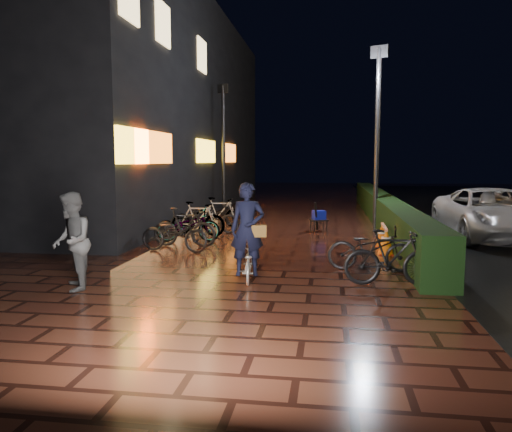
% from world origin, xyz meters
% --- Properties ---
extents(ground, '(80.00, 80.00, 0.00)m').
position_xyz_m(ground, '(0.00, 0.00, 0.00)').
color(ground, '#381911').
rests_on(ground, ground).
extents(hedge, '(0.70, 20.00, 1.00)m').
position_xyz_m(hedge, '(3.30, 8.00, 0.50)').
color(hedge, black).
rests_on(hedge, ground).
extents(bystander_person, '(0.95, 1.03, 1.71)m').
position_xyz_m(bystander_person, '(-2.95, -2.57, 0.85)').
color(bystander_person, '#535356').
rests_on(bystander_person, ground).
extents(van, '(2.49, 5.22, 1.44)m').
position_xyz_m(van, '(6.02, 4.47, 0.73)').
color(van, silver).
rests_on(van, ground).
extents(storefront_block, '(12.09, 22.00, 9.00)m').
position_xyz_m(storefront_block, '(-9.50, 11.50, 4.50)').
color(storefront_block, black).
rests_on(storefront_block, ground).
extents(lamp_post_hedge, '(0.55, 0.28, 5.88)m').
position_xyz_m(lamp_post_hedge, '(2.93, 6.27, 3.23)').
color(lamp_post_hedge, black).
rests_on(lamp_post_hedge, ground).
extents(lamp_post_sf, '(0.49, 0.28, 5.32)m').
position_xyz_m(lamp_post_sf, '(-2.93, 9.83, 2.93)').
color(lamp_post_sf, black).
rests_on(lamp_post_sf, ground).
extents(cyclist, '(0.70, 1.34, 1.84)m').
position_xyz_m(cyclist, '(-0.07, -1.44, 0.68)').
color(cyclist, silver).
rests_on(cyclist, ground).
extents(traffic_barrier, '(0.42, 1.55, 0.62)m').
position_xyz_m(traffic_barrier, '(2.80, 2.20, 0.31)').
color(traffic_barrier, orange).
rests_on(traffic_barrier, ground).
extents(cart_assembly, '(0.63, 0.68, 0.96)m').
position_xyz_m(cart_assembly, '(1.10, 5.23, 0.49)').
color(cart_assembly, black).
rests_on(cart_assembly, ground).
extents(parked_bikes_storefront, '(2.06, 5.93, 1.02)m').
position_xyz_m(parked_bikes_storefront, '(-2.33, 3.75, 0.48)').
color(parked_bikes_storefront, black).
rests_on(parked_bikes_storefront, ground).
extents(parked_bikes_hedge, '(2.03, 1.87, 1.02)m').
position_xyz_m(parked_bikes_hedge, '(2.40, -0.80, 0.48)').
color(parked_bikes_hedge, black).
rests_on(parked_bikes_hedge, ground).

